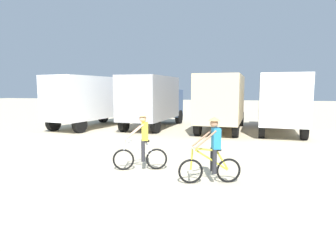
# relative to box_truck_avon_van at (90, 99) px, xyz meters

# --- Properties ---
(ground_plane) EXTENTS (120.00, 120.00, 0.00)m
(ground_plane) POSITION_rel_box_truck_avon_van_xyz_m (6.56, -9.75, -1.87)
(ground_plane) COLOR beige
(box_truck_avon_van) EXTENTS (3.45, 7.05, 3.35)m
(box_truck_avon_van) POSITION_rel_box_truck_avon_van_xyz_m (0.00, 0.00, 0.00)
(box_truck_avon_van) COLOR white
(box_truck_avon_van) RESTS_ON ground
(box_truck_grey_hauler) EXTENTS (2.78, 6.88, 3.35)m
(box_truck_grey_hauler) POSITION_rel_box_truck_avon_van_xyz_m (4.08, 0.89, 0.00)
(box_truck_grey_hauler) COLOR #9E9EA3
(box_truck_grey_hauler) RESTS_ON ground
(box_truck_tan_camper) EXTENTS (2.71, 6.86, 3.35)m
(box_truck_tan_camper) POSITION_rel_box_truck_avon_van_xyz_m (8.58, 0.52, 0.00)
(box_truck_tan_camper) COLOR #CCB78E
(box_truck_tan_camper) RESTS_ON ground
(box_truck_white_box) EXTENTS (2.70, 6.86, 3.35)m
(box_truck_white_box) POSITION_rel_box_truck_avon_van_xyz_m (11.96, 0.61, 0.00)
(box_truck_white_box) COLOR white
(box_truck_white_box) RESTS_ON ground
(cyclist_orange_shirt) EXTENTS (1.66, 0.71, 1.82)m
(cyclist_orange_shirt) POSITION_rel_box_truck_avon_van_xyz_m (6.74, -8.92, -1.03)
(cyclist_orange_shirt) COLOR black
(cyclist_orange_shirt) RESTS_ON ground
(cyclist_cowboy_hat) EXTENTS (1.66, 0.71, 1.82)m
(cyclist_cowboy_hat) POSITION_rel_box_truck_avon_van_xyz_m (9.02, -9.69, -1.03)
(cyclist_cowboy_hat) COLOR black
(cyclist_cowboy_hat) RESTS_ON ground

